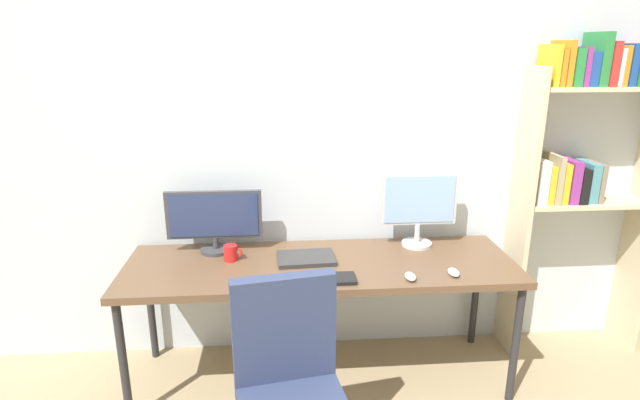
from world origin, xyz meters
TOP-DOWN VIEW (x-y plane):
  - wall_back at (0.00, 1.02)m, footprint 4.57×0.10m
  - desk at (0.00, 0.60)m, footprint 2.17×0.68m
  - bookshelf at (1.58, 0.83)m, footprint 0.83×0.28m
  - monitor_left at (-0.60, 0.81)m, footprint 0.55×0.18m
  - monitor_right at (0.60, 0.81)m, footprint 0.45×0.18m
  - keyboard_main at (0.00, 0.37)m, footprint 0.32×0.13m
  - mouse_left_side at (0.68, 0.38)m, footprint 0.06×0.10m
  - mouse_right_side at (0.45, 0.35)m, footprint 0.06×0.10m
  - laptop_closed at (-0.08, 0.64)m, footprint 0.33×0.24m
  - coffee_mug at (-0.50, 0.67)m, footprint 0.11×0.08m

SIDE VIEW (x-z plane):
  - desk at x=0.00m, z-range 0.32..1.06m
  - keyboard_main at x=0.00m, z-range 0.74..0.76m
  - laptop_closed at x=-0.08m, z-range 0.74..0.76m
  - mouse_left_side at x=0.68m, z-range 0.74..0.77m
  - mouse_right_side at x=0.45m, z-range 0.74..0.77m
  - coffee_mug at x=-0.50m, z-range 0.74..0.83m
  - monitor_left at x=-0.60m, z-range 0.76..1.13m
  - monitor_right at x=0.60m, z-range 0.77..1.22m
  - bookshelf at x=1.58m, z-range 0.28..2.25m
  - wall_back at x=0.00m, z-range 0.00..2.60m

